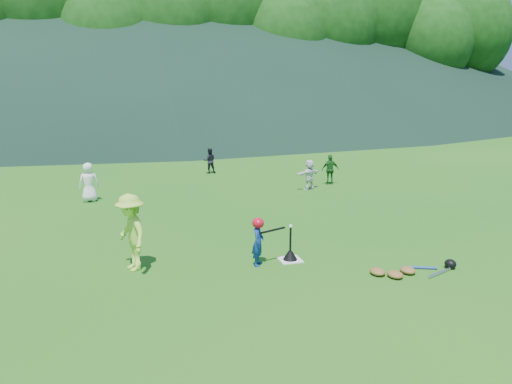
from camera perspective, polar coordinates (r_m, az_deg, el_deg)
ground at (r=10.46m, az=3.92°, el=-7.78°), size 120.00×120.00×0.00m
home_plate at (r=10.46m, az=3.92°, el=-7.73°), size 0.45×0.45×0.02m
baseball at (r=10.22m, az=3.98°, el=-3.91°), size 0.08×0.08×0.08m
batter_child at (r=10.02m, az=0.24°, el=-5.77°), size 0.37×0.42×0.96m
adult_coach at (r=10.01m, az=-14.09°, el=-4.51°), size 0.83×1.11×1.53m
fielder_a at (r=15.93m, az=-18.57°, el=1.07°), size 0.59×0.39×1.19m
fielder_b at (r=19.72m, az=-5.33°, el=3.58°), size 0.51×0.41×0.99m
fielder_c at (r=17.74m, az=8.47°, el=2.54°), size 0.64×0.32×1.05m
fielder_d at (r=16.84m, az=6.11°, el=1.99°), size 0.99×0.60×1.02m
batting_tee at (r=10.41m, az=3.93°, el=-7.12°), size 0.30×0.30×0.68m
batter_gear at (r=9.91m, az=0.37°, el=-3.64°), size 0.72×0.26×0.32m
equipment_pile at (r=10.18m, az=17.01°, el=-8.55°), size 1.80×0.67×0.19m
outfield_fence at (r=37.44m, az=-11.24°, el=8.15°), size 70.07×0.08×1.33m
tree_line at (r=43.37m, az=-12.20°, el=18.68°), size 70.04×11.40×14.82m
distant_hills at (r=91.76m, az=-20.12°, el=19.32°), size 155.00×140.00×32.00m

